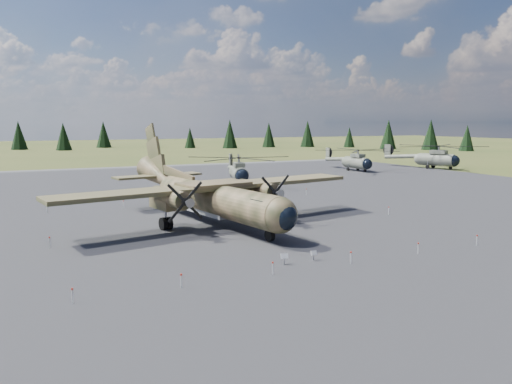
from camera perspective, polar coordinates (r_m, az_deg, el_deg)
name	(u,v)px	position (r m, az deg, el deg)	size (l,w,h in m)	color
ground	(245,229)	(45.63, -1.27, -4.20)	(500.00, 500.00, 0.00)	brown
apron	(208,211)	(54.76, -5.49, -2.19)	(120.00, 120.00, 0.04)	#5B5A5F
transport_plane	(208,193)	(48.03, -5.50, -0.10)	(30.68, 27.60, 10.12)	#32361D
helicopter_near	(239,165)	(78.20, -2.01, 3.13)	(20.40, 21.22, 4.27)	slate
helicopter_mid	(356,156)	(101.25, 11.40, 4.09)	(17.37, 20.22, 4.31)	slate
helicopter_far	(436,152)	(110.75, 19.90, 4.30)	(24.85, 24.85, 4.87)	slate
info_placard_left	(284,257)	(34.17, 3.26, -7.46)	(0.54, 0.31, 0.80)	gray
info_placard_right	(314,254)	(35.40, 6.61, -7.04)	(0.47, 0.22, 0.72)	gray
barrier_fence	(241,224)	(45.27, -1.77, -3.64)	(33.12, 29.62, 0.85)	silver
treeline	(250,170)	(49.83, -0.72, 2.56)	(320.69, 313.30, 10.98)	black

